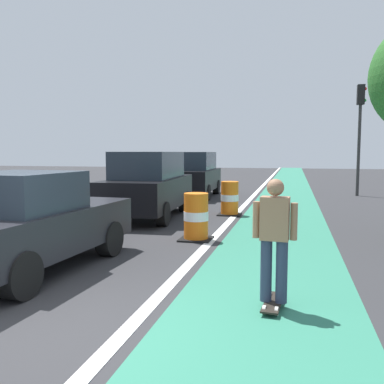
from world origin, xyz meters
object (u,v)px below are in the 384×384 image
traffic_barrel_front (196,217)px  traffic_light_corner (360,120)px  parked_suv_second (149,184)px  parked_sedan_nearest (28,223)px  skateboarder_on_lane (274,239)px  parked_suv_third (194,174)px  traffic_barrel_mid (230,199)px

traffic_barrel_front → traffic_light_corner: bearing=65.9°
traffic_barrel_front → traffic_light_corner: (5.07, 11.32, 2.97)m
traffic_barrel_front → parked_suv_second: bearing=127.1°
parked_sedan_nearest → parked_suv_second: parked_suv_second is taller
skateboarder_on_lane → traffic_light_corner: 15.70m
skateboarder_on_lane → parked_suv_second: parked_suv_second is taller
parked_sedan_nearest → parked_suv_third: (-0.06, 12.31, 0.20)m
parked_sedan_nearest → parked_suv_second: bearing=89.9°
traffic_barrel_mid → parked_sedan_nearest: bearing=-108.5°
traffic_barrel_front → traffic_light_corner: size_ratio=0.21×
parked_suv_second → traffic_light_corner: size_ratio=0.92×
parked_sedan_nearest → skateboarder_on_lane: bearing=-9.9°
parked_suv_third → parked_sedan_nearest: bearing=-89.7°
skateboarder_on_lane → traffic_barrel_front: size_ratio=1.55×
traffic_barrel_front → skateboarder_on_lane: bearing=-63.2°
traffic_barrel_front → traffic_barrel_mid: 3.99m
traffic_barrel_front → traffic_barrel_mid: same height
traffic_barrel_mid → parked_suv_second: bearing=-155.3°
skateboarder_on_lane → parked_sedan_nearest: size_ratio=0.40×
parked_sedan_nearest → traffic_barrel_front: 3.84m
traffic_barrel_front → traffic_barrel_mid: (0.18, 3.99, 0.00)m
parked_sedan_nearest → traffic_barrel_front: parked_sedan_nearest is taller
parked_suv_third → traffic_light_corner: bearing=16.2°
parked_sedan_nearest → traffic_barrel_mid: bearing=71.5°
parked_suv_second → parked_sedan_nearest: bearing=-90.1°
parked_suv_second → traffic_light_corner: bearing=49.2°
parked_suv_third → traffic_light_corner: traffic_light_corner is taller
skateboarder_on_lane → traffic_barrel_front: skateboarder_on_lane is taller
traffic_barrel_front → parked_suv_third: bearing=103.8°
parked_sedan_nearest → parked_suv_second: (0.01, 6.03, 0.20)m
skateboarder_on_lane → traffic_light_corner: size_ratio=0.33×
parked_sedan_nearest → traffic_light_corner: traffic_light_corner is taller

